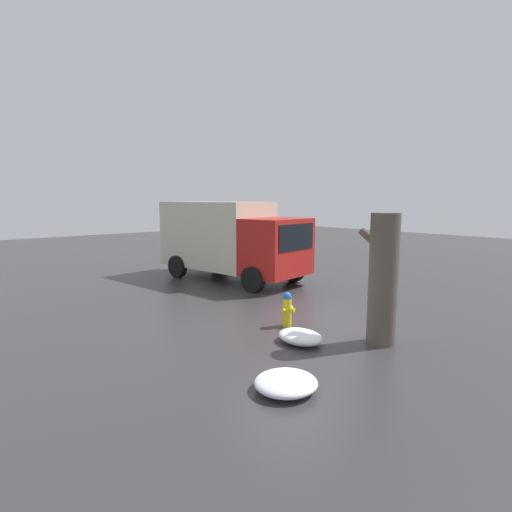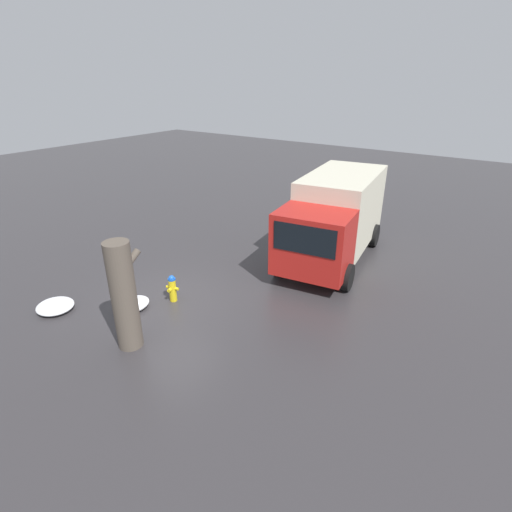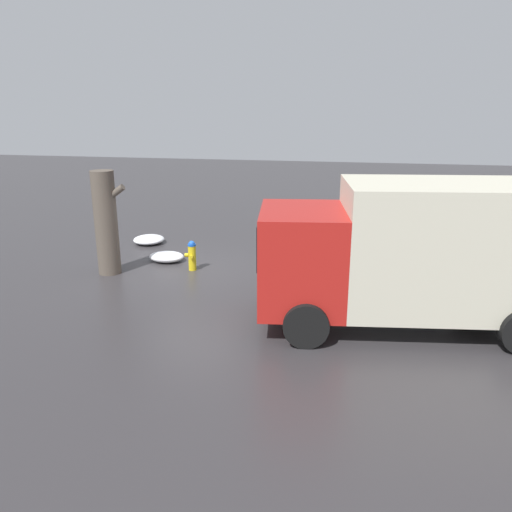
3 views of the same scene
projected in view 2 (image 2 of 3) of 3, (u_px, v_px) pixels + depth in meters
The scene contains 6 objects.
ground_plane at pixel (174, 300), 12.36m from camera, with size 60.00×60.00×0.00m, color #333033.
fire_hydrant at pixel (172, 288), 12.17m from camera, with size 0.33×0.43×0.87m.
tree_trunk at pixel (124, 296), 9.75m from camera, with size 0.95×0.63×2.88m.
delivery_truck at pixel (335, 216), 14.62m from camera, with size 6.44×3.32×3.07m.
snow_pile_by_hydrant at pixel (55, 306), 11.80m from camera, with size 1.04×1.08×0.27m.
snow_pile_curbside at pixel (133, 305), 11.86m from camera, with size 1.06×0.83×0.29m.
Camera 2 is at (-7.29, -8.20, 6.40)m, focal length 28.00 mm.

